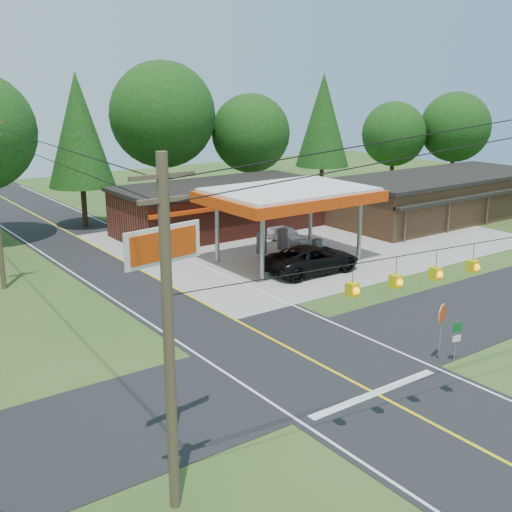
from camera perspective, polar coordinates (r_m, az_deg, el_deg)
ground at (r=27.95m, az=5.15°, el=-9.32°), size 120.00×120.00×0.00m
main_highway at (r=27.95m, az=5.15°, el=-9.30°), size 8.00×120.00×0.02m
cross_road at (r=27.95m, az=5.15°, el=-9.29°), size 70.00×7.00×0.02m
lane_center_yellow at (r=27.94m, az=5.15°, el=-9.27°), size 0.15×110.00×0.00m
gas_canopy at (r=41.80m, az=2.98°, el=5.23°), size 10.60×7.40×4.88m
convenience_store at (r=50.79m, az=-3.25°, el=4.36°), size 16.40×7.55×3.80m
strip_building at (r=57.69m, az=15.98°, el=5.13°), size 20.40×8.75×3.80m
utility_pole_near_left at (r=17.10m, az=-7.78°, el=-7.00°), size 1.80×0.30×10.00m
overhead_beacons at (r=21.20m, az=14.14°, el=0.01°), size 17.04×2.04×1.03m
treeline_backdrop at (r=46.70m, az=-13.72°, el=9.89°), size 70.27×51.59×13.30m
suv_car at (r=40.01m, az=5.04°, el=-0.29°), size 6.45×6.45×1.72m
sedan_car at (r=47.45m, az=2.72°, el=1.93°), size 3.60×3.60×1.18m
big_stop_sign at (r=20.10m, az=-8.10°, el=-2.24°), size 2.76×0.49×7.48m
octagonal_stop_sign at (r=28.39m, az=16.21°, el=-5.33°), size 0.84×0.33×2.55m
route_sign_post at (r=28.67m, az=17.40°, el=-6.74°), size 0.41×0.14×2.03m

